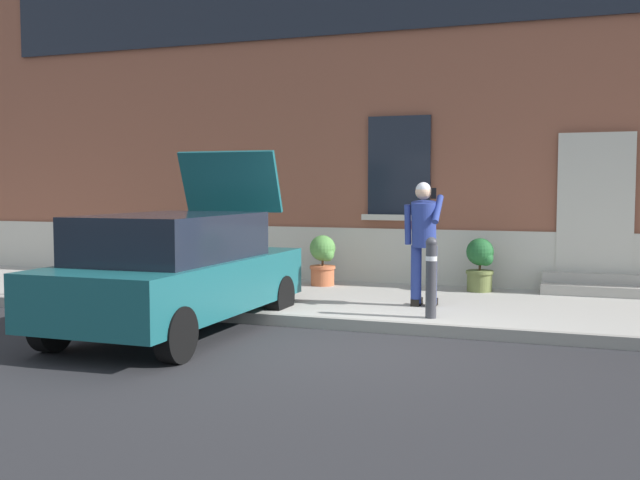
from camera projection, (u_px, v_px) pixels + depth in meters
The scene contains 11 objects.
ground_plane at pixel (336, 346), 8.59m from camera, with size 80.00×80.00×0.00m, color #232326.
sidewalk at pixel (395, 304), 11.21m from camera, with size 24.00×3.60×0.15m, color #99968E.
curb_edge at pixel (359, 325), 9.47m from camera, with size 24.00×0.12×0.15m, color gray.
building_facade at pixel (431, 80), 13.28m from camera, with size 24.00×1.52×7.50m.
entrance_stoop at pixel (593, 286), 11.69m from camera, with size 1.56×0.64×0.32m.
hatchback_car_teal at pixel (177, 270), 9.27m from camera, with size 1.80×4.07×2.34m.
bollard_near_person at pixel (431, 274), 9.53m from camera, with size 0.15×0.15×1.04m.
person_on_phone at pixel (424, 236), 10.39m from camera, with size 0.51×0.49×1.75m.
planter_cream at pixel (189, 254), 13.62m from camera, with size 0.44×0.44×0.86m.
planter_terracotta at pixel (323, 259), 12.67m from camera, with size 0.44×0.44×0.86m.
planter_olive at pixel (480, 263), 11.95m from camera, with size 0.44×0.44×0.86m.
Camera 1 is at (2.71, -8.04, 1.85)m, focal length 41.79 mm.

